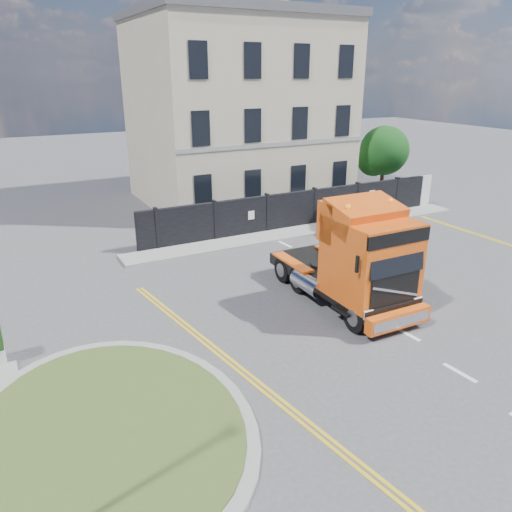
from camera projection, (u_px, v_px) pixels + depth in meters
ground at (292, 317)px, 17.48m from camera, size 120.00×120.00×0.00m
traffic_island at (110, 429)px, 11.88m from camera, size 6.80×6.80×0.17m
hoarding_fence at (307, 208)px, 27.47m from camera, size 18.80×0.25×2.00m
georgian_building at (237, 110)px, 31.77m from camera, size 12.30×10.30×12.80m
tree at (382, 153)px, 32.77m from camera, size 3.20×3.20×4.80m
pavement_far at (307, 230)px, 26.81m from camera, size 20.00×1.60×0.12m
truck at (358, 262)px, 17.54m from camera, size 2.56×6.64×3.96m
flatbed_pickup at (351, 214)px, 26.54m from camera, size 2.43×4.54×1.79m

